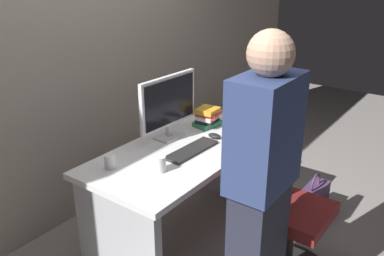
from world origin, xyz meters
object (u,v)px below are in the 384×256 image
(mouse, at_px, (215,136))
(book_stack, at_px, (208,117))
(cup_near_keyboard, at_px, (160,164))
(office_chair, at_px, (284,213))
(keyboard, at_px, (192,150))
(cell_phone, at_px, (236,133))
(cup_by_monitor, at_px, (110,161))
(desk, at_px, (186,175))
(handbag, at_px, (313,201))
(monitor, at_px, (169,104))
(person_at_desk, at_px, (261,188))

(mouse, bearing_deg, book_stack, 46.09)
(cup_near_keyboard, relative_size, book_stack, 0.45)
(office_chair, bearing_deg, keyboard, 100.76)
(mouse, xyz_separation_m, cell_phone, (0.17, -0.08, -0.01))
(mouse, xyz_separation_m, cup_by_monitor, (-0.77, 0.26, 0.03))
(desk, height_order, handbag, desk)
(monitor, height_order, mouse, monitor)
(mouse, distance_m, cup_by_monitor, 0.81)
(cup_by_monitor, bearing_deg, cup_near_keyboard, -60.95)
(office_chair, distance_m, book_stack, 0.95)
(book_stack, bearing_deg, mouse, -133.91)
(monitor, bearing_deg, book_stack, -15.31)
(monitor, bearing_deg, cup_near_keyboard, -147.34)
(cell_phone, height_order, handbag, cell_phone)
(person_at_desk, relative_size, book_stack, 7.43)
(person_at_desk, bearing_deg, keyboard, 64.01)
(mouse, bearing_deg, handbag, -45.98)
(desk, height_order, keyboard, keyboard)
(handbag, bearing_deg, book_stack, 117.85)
(cup_by_monitor, bearing_deg, mouse, -18.86)
(handbag, bearing_deg, cup_by_monitor, 147.56)
(cup_near_keyboard, xyz_separation_m, cup_by_monitor, (-0.15, 0.27, -0.00))
(desk, distance_m, cup_near_keyboard, 0.47)
(keyboard, height_order, cell_phone, keyboard)
(mouse, relative_size, cell_phone, 0.69)
(monitor, xyz_separation_m, book_stack, (0.35, -0.10, -0.18))
(office_chair, height_order, cup_near_keyboard, office_chair)
(desk, height_order, cup_near_keyboard, cup_near_keyboard)
(book_stack, bearing_deg, handbag, -62.15)
(book_stack, xyz_separation_m, cell_phone, (0.01, -0.25, -0.07))
(monitor, relative_size, mouse, 5.41)
(office_chair, xyz_separation_m, book_stack, (0.32, 0.81, 0.37))
(keyboard, bearing_deg, desk, 65.86)
(handbag, bearing_deg, person_at_desk, -175.23)
(monitor, height_order, cup_near_keyboard, monitor)
(monitor, distance_m, keyboard, 0.38)
(cup_by_monitor, height_order, book_stack, book_stack)
(handbag, bearing_deg, desk, 140.58)
(office_chair, distance_m, mouse, 0.73)
(cup_near_keyboard, height_order, cell_phone, cup_near_keyboard)
(mouse, relative_size, cup_by_monitor, 1.10)
(desk, bearing_deg, cup_near_keyboard, -167.37)
(desk, xyz_separation_m, office_chair, (0.08, -0.71, -0.08))
(office_chair, bearing_deg, mouse, 76.36)
(person_at_desk, height_order, handbag, person_at_desk)
(desk, xyz_separation_m, cup_by_monitor, (-0.53, 0.19, 0.27))
(desk, xyz_separation_m, mouse, (0.24, -0.08, 0.24))
(person_at_desk, xyz_separation_m, keyboard, (0.33, 0.68, -0.10))
(desk, bearing_deg, mouse, -17.64)
(keyboard, bearing_deg, person_at_desk, -113.77)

